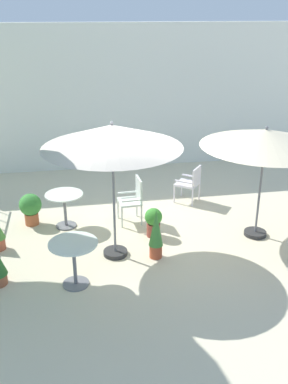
{
  "coord_description": "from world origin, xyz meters",
  "views": [
    {
      "loc": [
        -1.43,
        -7.42,
        4.17
      ],
      "look_at": [
        0.0,
        0.58,
        0.76
      ],
      "focal_mm": 40.83,
      "sensor_mm": 36.0,
      "label": 1
    }
  ],
  "objects_px": {
    "cafe_table_0": "(65,204)",
    "potted_plant_1": "(156,233)",
    "patio_umbrella_1": "(112,137)",
    "patio_chair_0": "(191,182)",
    "potted_plant_2": "(153,221)",
    "patio_umbrella_0": "(266,139)",
    "cafe_table_1": "(74,256)",
    "potted_plant_3": "(31,207)",
    "patio_chair_1": "(134,197)"
  },
  "relations": [
    {
      "from": "patio_chair_1",
      "to": "potted_plant_3",
      "type": "bearing_deg",
      "value": 173.37
    },
    {
      "from": "cafe_table_0",
      "to": "patio_chair_0",
      "type": "relative_size",
      "value": 0.89
    },
    {
      "from": "patio_umbrella_1",
      "to": "cafe_table_0",
      "type": "distance_m",
      "value": 2.33
    },
    {
      "from": "patio_umbrella_0",
      "to": "potted_plant_1",
      "type": "xyz_separation_m",
      "value": [
        -2.12,
        -0.47,
        -1.5
      ]
    },
    {
      "from": "patio_umbrella_0",
      "to": "potted_plant_3",
      "type": "relative_size",
      "value": 3.55
    },
    {
      "from": "cafe_table_0",
      "to": "patio_chair_1",
      "type": "xyz_separation_m",
      "value": [
        1.42,
        -0.02,
        0.05
      ]
    },
    {
      "from": "potted_plant_2",
      "to": "potted_plant_3",
      "type": "height_order",
      "value": "potted_plant_3"
    },
    {
      "from": "cafe_table_1",
      "to": "patio_umbrella_1",
      "type": "bearing_deg",
      "value": 47.9
    },
    {
      "from": "patio_umbrella_0",
      "to": "patio_chair_0",
      "type": "xyz_separation_m",
      "value": [
        -0.84,
        1.81,
        -1.48
      ]
    },
    {
      "from": "potted_plant_1",
      "to": "patio_umbrella_0",
      "type": "bearing_deg",
      "value": 12.54
    },
    {
      "from": "patio_chair_0",
      "to": "potted_plant_1",
      "type": "xyz_separation_m",
      "value": [
        -1.28,
        -2.28,
        -0.01
      ]
    },
    {
      "from": "potted_plant_1",
      "to": "patio_umbrella_1",
      "type": "bearing_deg",
      "value": 163.22
    },
    {
      "from": "cafe_table_0",
      "to": "potted_plant_3",
      "type": "distance_m",
      "value": 0.75
    },
    {
      "from": "potted_plant_2",
      "to": "patio_umbrella_1",
      "type": "bearing_deg",
      "value": -144.63
    },
    {
      "from": "cafe_table_1",
      "to": "cafe_table_0",
      "type": "bearing_deg",
      "value": 93.4
    },
    {
      "from": "patio_umbrella_1",
      "to": "potted_plant_1",
      "type": "height_order",
      "value": "patio_umbrella_1"
    },
    {
      "from": "patio_umbrella_0",
      "to": "potted_plant_2",
      "type": "height_order",
      "value": "patio_umbrella_0"
    },
    {
      "from": "patio_chair_0",
      "to": "potted_plant_1",
      "type": "height_order",
      "value": "potted_plant_1"
    },
    {
      "from": "cafe_table_0",
      "to": "patio_chair_0",
      "type": "height_order",
      "value": "patio_chair_0"
    },
    {
      "from": "patio_umbrella_1",
      "to": "potted_plant_1",
      "type": "relative_size",
      "value": 2.64
    },
    {
      "from": "patio_umbrella_1",
      "to": "potted_plant_2",
      "type": "xyz_separation_m",
      "value": [
        0.83,
        0.59,
        -1.9
      ]
    },
    {
      "from": "cafe_table_1",
      "to": "patio_chair_0",
      "type": "height_order",
      "value": "patio_chair_0"
    },
    {
      "from": "cafe_table_1",
      "to": "potted_plant_3",
      "type": "xyz_separation_m",
      "value": [
        -0.83,
        2.36,
        -0.16
      ]
    },
    {
      "from": "patio_umbrella_1",
      "to": "patio_chair_0",
      "type": "relative_size",
      "value": 2.88
    },
    {
      "from": "patio_chair_0",
      "to": "patio_chair_1",
      "type": "height_order",
      "value": "patio_chair_1"
    },
    {
      "from": "patio_chair_1",
      "to": "cafe_table_1",
      "type": "bearing_deg",
      "value": -121.37
    },
    {
      "from": "patio_umbrella_1",
      "to": "potted_plant_1",
      "type": "distance_m",
      "value": 1.89
    },
    {
      "from": "patio_chair_0",
      "to": "cafe_table_0",
      "type": "bearing_deg",
      "value": -165.11
    },
    {
      "from": "potted_plant_2",
      "to": "potted_plant_3",
      "type": "relative_size",
      "value": 0.87
    },
    {
      "from": "patio_chair_1",
      "to": "potted_plant_3",
      "type": "xyz_separation_m",
      "value": [
        -2.12,
        0.25,
        -0.17
      ]
    },
    {
      "from": "patio_umbrella_0",
      "to": "potted_plant_2",
      "type": "distance_m",
      "value": 2.63
    },
    {
      "from": "cafe_table_0",
      "to": "cafe_table_1",
      "type": "distance_m",
      "value": 2.14
    },
    {
      "from": "patio_umbrella_0",
      "to": "potted_plant_2",
      "type": "relative_size",
      "value": 4.07
    },
    {
      "from": "cafe_table_1",
      "to": "patio_chair_1",
      "type": "xyz_separation_m",
      "value": [
        1.29,
        2.12,
        0.01
      ]
    },
    {
      "from": "cafe_table_1",
      "to": "potted_plant_3",
      "type": "distance_m",
      "value": 2.51
    },
    {
      "from": "patio_umbrella_0",
      "to": "cafe_table_0",
      "type": "bearing_deg",
      "value": 164.23
    },
    {
      "from": "cafe_table_1",
      "to": "potted_plant_2",
      "type": "height_order",
      "value": "cafe_table_1"
    },
    {
      "from": "cafe_table_0",
      "to": "potted_plant_3",
      "type": "bearing_deg",
      "value": 161.85
    },
    {
      "from": "patio_umbrella_1",
      "to": "cafe_table_0",
      "type": "height_order",
      "value": "patio_umbrella_1"
    },
    {
      "from": "cafe_table_0",
      "to": "patio_chair_1",
      "type": "relative_size",
      "value": 0.79
    },
    {
      "from": "cafe_table_0",
      "to": "potted_plant_1",
      "type": "bearing_deg",
      "value": -43.76
    },
    {
      "from": "cafe_table_1",
      "to": "potted_plant_3",
      "type": "relative_size",
      "value": 1.17
    },
    {
      "from": "cafe_table_1",
      "to": "patio_umbrella_0",
      "type": "bearing_deg",
      "value": 16.86
    },
    {
      "from": "potted_plant_1",
      "to": "potted_plant_3",
      "type": "xyz_separation_m",
      "value": [
        -2.29,
        1.75,
        -0.1
      ]
    },
    {
      "from": "cafe_table_0",
      "to": "patio_chair_1",
      "type": "distance_m",
      "value": 1.42
    },
    {
      "from": "patio_umbrella_0",
      "to": "cafe_table_1",
      "type": "relative_size",
      "value": 3.05
    },
    {
      "from": "cafe_table_0",
      "to": "patio_umbrella_0",
      "type": "bearing_deg",
      "value": -15.77
    },
    {
      "from": "cafe_table_1",
      "to": "potted_plant_3",
      "type": "bearing_deg",
      "value": 109.3
    },
    {
      "from": "potted_plant_1",
      "to": "potted_plant_3",
      "type": "relative_size",
      "value": 1.4
    },
    {
      "from": "potted_plant_2",
      "to": "cafe_table_0",
      "type": "bearing_deg",
      "value": 157.11
    }
  ]
}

